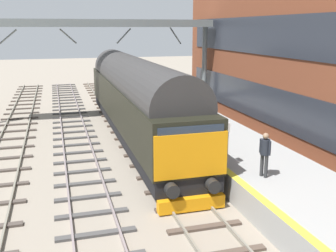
% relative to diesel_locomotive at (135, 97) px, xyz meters
% --- Properties ---
extents(ground_plane, '(140.00, 140.00, 0.00)m').
position_rel_diesel_locomotive_xyz_m(ground_plane, '(-0.00, -5.44, -2.49)').
color(ground_plane, gray).
rests_on(ground_plane, ground).
extents(track_main, '(2.50, 60.00, 0.15)m').
position_rel_diesel_locomotive_xyz_m(track_main, '(-0.00, -5.44, -2.43)').
color(track_main, slate).
rests_on(track_main, ground).
extents(track_adjacent_west, '(2.50, 60.00, 0.15)m').
position_rel_diesel_locomotive_xyz_m(track_adjacent_west, '(-3.40, -5.44, -2.43)').
color(track_adjacent_west, gray).
rests_on(track_adjacent_west, ground).
extents(station_platform, '(4.00, 44.00, 1.01)m').
position_rel_diesel_locomotive_xyz_m(station_platform, '(3.60, -5.44, -1.99)').
color(station_platform, '#969795').
rests_on(station_platform, ground).
extents(diesel_locomotive, '(2.74, 19.59, 4.68)m').
position_rel_diesel_locomotive_xyz_m(diesel_locomotive, '(0.00, 0.00, 0.00)').
color(diesel_locomotive, black).
rests_on(diesel_locomotive, ground).
extents(platform_number_sign, '(0.10, 0.44, 1.73)m').
position_rel_diesel_locomotive_xyz_m(platform_number_sign, '(2.00, -8.11, -0.32)').
color(platform_number_sign, slate).
rests_on(platform_number_sign, station_platform).
extents(waiting_passenger, '(0.43, 0.49, 1.64)m').
position_rel_diesel_locomotive_xyz_m(waiting_passenger, '(2.76, -9.69, -0.50)').
color(waiting_passenger, '#2B2C2E').
rests_on(waiting_passenger, station_platform).
extents(overhead_footbridge, '(16.18, 2.00, 6.82)m').
position_rel_diesel_locomotive_xyz_m(overhead_footbridge, '(-1.39, 6.02, 3.77)').
color(overhead_footbridge, slate).
rests_on(overhead_footbridge, ground).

